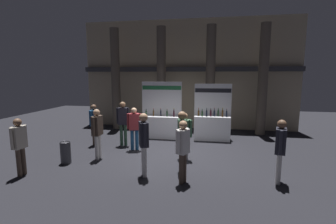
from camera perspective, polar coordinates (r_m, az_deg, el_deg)
ground_plane at (r=8.77m, az=1.14°, el=-10.07°), size 24.00×24.00×0.00m
hall_colonnade at (r=12.82m, az=4.48°, el=8.50°), size 11.19×1.32×5.64m
exhibitor_booth_0 at (r=11.03m, az=-1.78°, el=-2.83°), size 1.84×0.66×2.51m
exhibitor_booth_1 at (r=10.81m, az=10.28°, el=-3.13°), size 1.61×0.66×2.43m
trash_bin at (r=8.57m, az=-22.86°, el=-8.76°), size 0.32×0.32×0.70m
visitor_0 at (r=7.98m, az=-31.47°, el=-6.07°), size 0.25×0.54×1.64m
visitor_1 at (r=10.26m, az=-16.88°, el=-2.00°), size 0.23×0.56×1.65m
visitor_2 at (r=8.16m, az=3.92°, el=-4.71°), size 0.51×0.37×1.57m
visitor_3 at (r=9.22m, az=-7.92°, el=-3.01°), size 0.53×0.33×1.61m
visitor_4 at (r=9.86m, az=-10.49°, el=-1.74°), size 0.50×0.31×1.77m
visitor_5 at (r=8.49m, az=-16.24°, el=-3.92°), size 0.25×0.55×1.70m
visitor_6 at (r=7.05m, az=3.27°, el=-5.75°), size 0.27×0.49×1.80m
visitor_7 at (r=6.78m, az=-5.70°, el=-6.29°), size 0.36×0.49×1.79m
visitor_8 at (r=6.96m, az=24.81°, el=-7.12°), size 0.34×0.56×1.70m
visitor_9 at (r=6.36m, az=3.51°, el=-8.12°), size 0.36×0.44×1.67m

